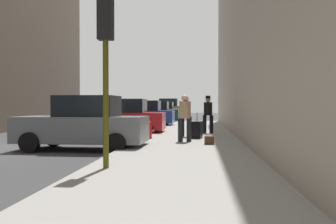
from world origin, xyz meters
TOP-DOWN VIEW (x-y plane):
  - ground_plane at (0.00, 0.00)m, footprint 120.00×120.00m
  - sidewalk at (6.00, 0.00)m, footprint 4.00×40.00m
  - parked_gray_coupe at (2.65, 0.15)m, footprint 4.24×2.14m
  - parked_red_hatchback at (2.65, 6.52)m, footprint 4.21×2.07m
  - parked_blue_sedan at (2.65, 13.20)m, footprint 4.25×2.15m
  - parked_dark_green_sedan at (2.65, 19.84)m, footprint 4.25×2.16m
  - parked_silver_sedan at (2.65, 25.43)m, footprint 4.24×2.14m
  - parked_bronze_suv at (2.65, 31.67)m, footprint 4.63×2.11m
  - fire_hydrant at (4.45, 2.90)m, footprint 0.42×0.22m
  - traffic_light at (4.50, -4.14)m, footprint 0.32×0.32m
  - pedestrian_in_red_jacket at (5.88, 3.94)m, footprint 0.53×0.49m
  - pedestrian_in_tan_coat at (5.92, 1.73)m, footprint 0.53×0.49m
  - pedestrian_with_fedora at (6.85, 5.89)m, footprint 0.51×0.42m
  - rolling_suitcase at (6.36, 3.16)m, footprint 0.46×0.62m
  - duffel_bag at (6.79, 0.91)m, footprint 0.32×0.44m

SIDE VIEW (x-z plane):
  - ground_plane at x=0.00m, z-range 0.00..0.00m
  - sidewalk at x=6.00m, z-range 0.00..0.15m
  - duffel_bag at x=6.79m, z-range 0.15..0.43m
  - rolling_suitcase at x=6.36m, z-range -0.03..1.01m
  - fire_hydrant at x=4.45m, z-range 0.15..0.85m
  - parked_gray_coupe at x=2.65m, z-range -0.05..1.74m
  - parked_red_hatchback at x=2.65m, z-range -0.05..1.74m
  - parked_blue_sedan at x=2.65m, z-range -0.05..1.74m
  - parked_dark_green_sedan at x=2.65m, z-range -0.05..1.74m
  - parked_silver_sedan at x=2.65m, z-range -0.05..1.74m
  - parked_bronze_suv at x=2.65m, z-range -0.09..2.16m
  - pedestrian_in_red_jacket at x=5.88m, z-range 0.25..1.96m
  - pedestrian_in_tan_coat at x=5.92m, z-range 0.25..1.96m
  - pedestrian_with_fedora at x=6.85m, z-range 0.25..2.02m
  - traffic_light at x=4.50m, z-range 0.96..4.56m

